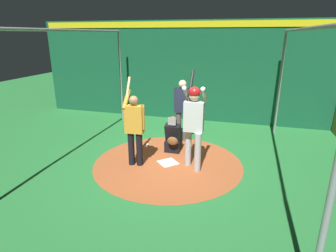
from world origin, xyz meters
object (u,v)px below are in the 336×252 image
object	(u,v)px
catcher	(173,138)
umpire	(182,107)
batter	(194,119)
home_plate	(168,163)
visitor	(134,126)
baseball_0	(148,145)

from	to	relation	value
catcher	umpire	size ratio (longest dim) A/B	0.55
batter	umpire	xyz separation A→B (m)	(-1.66, -0.65, -0.18)
home_plate	umpire	size ratio (longest dim) A/B	0.24
batter	catcher	bearing A→B (deg)	-139.35
batter	visitor	distance (m)	1.37
visitor	baseball_0	xyz separation A→B (m)	(-1.17, -0.12, -0.94)
batter	baseball_0	xyz separation A→B (m)	(-0.95, -1.47, -1.14)
umpire	baseball_0	bearing A→B (deg)	-48.83
batter	catcher	xyz separation A→B (m)	(-0.80, -0.68, -0.79)
batter	baseball_0	size ratio (longest dim) A/B	30.20
home_plate	baseball_0	world-z (taller)	baseball_0
catcher	home_plate	bearing A→B (deg)	5.33
catcher	umpire	world-z (taller)	umpire
visitor	baseball_0	world-z (taller)	visitor
batter	visitor	size ratio (longest dim) A/B	1.09
home_plate	baseball_0	distance (m)	1.23
umpire	visitor	size ratio (longest dim) A/B	0.87
home_plate	catcher	world-z (taller)	catcher
home_plate	visitor	xyz separation A→B (m)	(0.28, -0.73, 0.97)
home_plate	batter	bearing A→B (deg)	84.18
batter	baseball_0	world-z (taller)	batter
visitor	baseball_0	distance (m)	1.50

